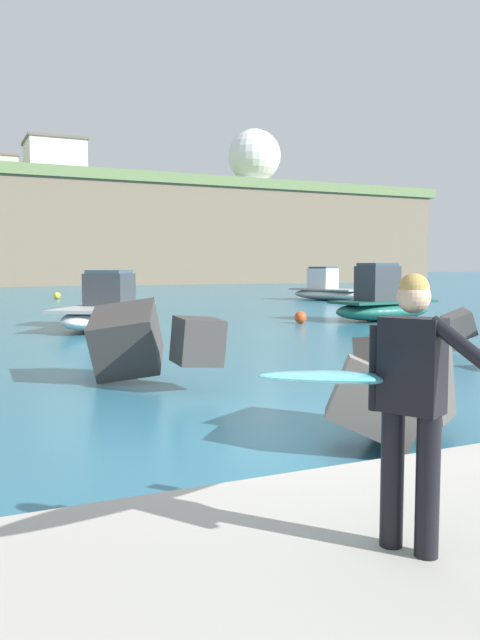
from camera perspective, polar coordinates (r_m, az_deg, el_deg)
The scene contains 11 objects.
ground_plane at distance 7.96m, azimuth 5.86°, elevation -10.21°, with size 400.00×400.00×0.00m, color #2D6B84.
breakwater_jetty at distance 8.27m, azimuth -15.39°, elevation -1.88°, with size 30.56×7.48×2.46m.
surfer_with_board at distance 4.17m, azimuth 13.58°, elevation -6.08°, with size 2.04×1.48×1.78m.
boat_near_left at distance 39.80m, azimuth 7.72°, elevation 2.66°, with size 3.48×5.51×2.08m.
boat_near_centre at distance 21.95m, azimuth -11.85°, elevation 0.86°, with size 4.86×5.84×1.95m.
boat_mid_left at distance 24.99m, azimuth 12.58°, elevation 1.46°, with size 4.68×2.49×2.20m.
mooring_buoy_inner at distance 23.32m, azimuth 5.43°, elevation 0.24°, with size 0.44×0.44×0.44m.
mooring_buoy_middle at distance 42.49m, azimuth -16.05°, elevation 2.11°, with size 0.44×0.44×0.44m.
headland_bluff at distance 86.92m, azimuth -14.32°, elevation 7.50°, with size 92.32×31.41×12.78m.
radar_dome at distance 101.65m, azimuth 1.29°, elevation 14.07°, with size 8.18×8.18×10.51m.
station_building_central at distance 80.07m, azimuth -16.26°, elevation 13.77°, with size 6.65×7.44×4.09m.
Camera 1 is at (-3.93, -6.61, 2.05)m, focal length 35.76 mm.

